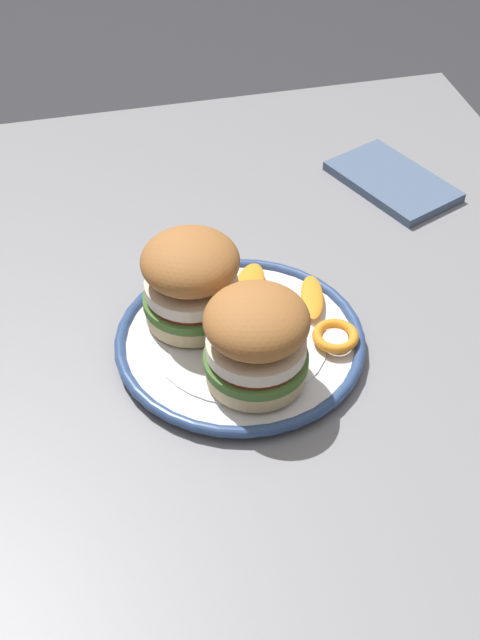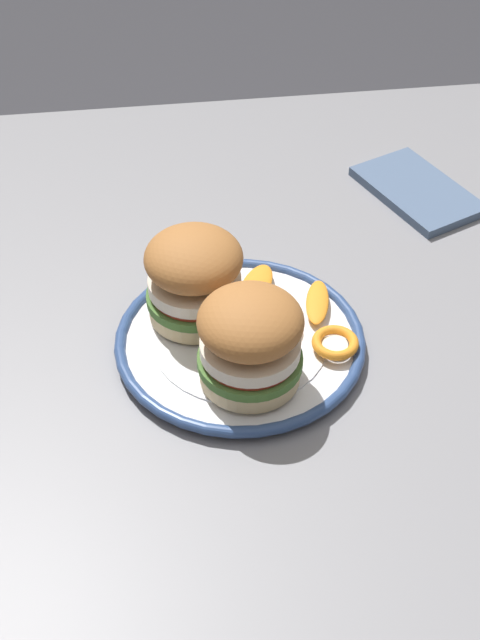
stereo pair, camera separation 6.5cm
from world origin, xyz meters
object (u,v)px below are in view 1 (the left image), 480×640
at_px(sandwich_half_left, 256,339).
at_px(sandwich_half_right, 191,279).
at_px(dinner_plate, 240,342).
at_px(dining_table, 260,434).

distance_m(sandwich_half_left, sandwich_half_right, 0.11).
relative_size(dinner_plate, sandwich_half_right, 2.21).
bearing_deg(dining_table, sandwich_half_right, -143.68).
relative_size(dining_table, sandwich_half_left, 8.40).
bearing_deg(sandwich_half_left, sandwich_half_right, -156.55).
height_order(dinner_plate, sandwich_half_right, sandwich_half_right).
bearing_deg(sandwich_half_left, dining_table, 153.39).
height_order(dining_table, dinner_plate, dinner_plate).
distance_m(dining_table, dinner_plate, 0.12).
bearing_deg(sandwich_half_right, dinner_plate, 45.08).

